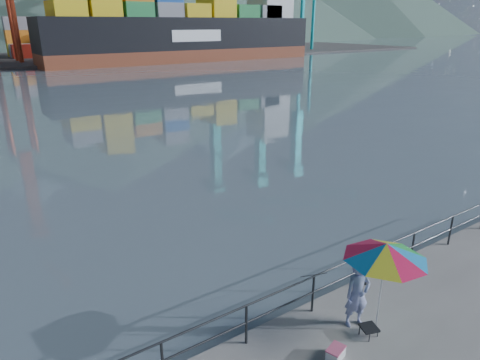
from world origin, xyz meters
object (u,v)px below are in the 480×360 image
at_px(fisherman, 357,294).
at_px(beach_umbrella, 386,251).
at_px(container_ship, 193,27).
at_px(cooler_bag, 336,354).

bearing_deg(fisherman, beach_umbrella, -38.58).
height_order(fisherman, container_ship, container_ship).
relative_size(fisherman, beach_umbrella, 0.73).
distance_m(fisherman, container_ship, 78.76).
bearing_deg(beach_umbrella, container_ship, 64.32).
height_order(fisherman, cooler_bag, fisherman).
distance_m(beach_umbrella, cooler_bag, 2.44).
distance_m(fisherman, cooler_bag, 1.48).
height_order(beach_umbrella, cooler_bag, beach_umbrella).
bearing_deg(fisherman, cooler_bag, -136.31).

